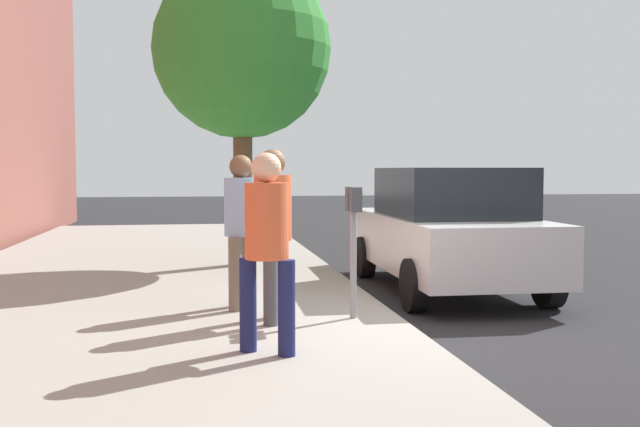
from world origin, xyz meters
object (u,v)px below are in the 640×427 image
Objects in this scene: pedestrian_at_meter at (273,220)px; parked_sedan_near at (447,229)px; parking_officer at (241,218)px; street_tree at (242,51)px; parking_meter at (353,224)px; pedestrian_bystander at (267,236)px.

pedestrian_at_meter reaches higher than parked_sedan_near.
street_tree is at bearing 111.44° from parking_officer.
pedestrian_at_meter is 0.85m from parking_officer.
parking_meter is 0.80× the size of parking_officer.
parking_meter is 0.78× the size of pedestrian_at_meter.
parked_sedan_near is (1.52, -3.02, -0.29)m from parking_officer.
pedestrian_at_meter reaches higher than parking_meter.
parking_officer reaches higher than parked_sedan_near.
parking_officer is (0.77, 1.15, 0.02)m from parking_meter.
parked_sedan_near is (3.62, -2.93, -0.28)m from pedestrian_bystander.
pedestrian_at_meter is 0.41× the size of parked_sedan_near.
pedestrian_bystander is (-1.33, 1.06, 0.01)m from parking_meter.
street_tree reaches higher than pedestrian_at_meter.
parking_officer is at bearing 176.10° from street_tree.
pedestrian_bystander is at bearing -62.09° from parking_officer.
parking_officer is 3.39m from parked_sedan_near.
street_tree reaches higher than parking_officer.
pedestrian_at_meter is 5.22m from street_tree.
parking_meter is 0.87m from pedestrian_at_meter.
pedestrian_bystander is 0.34× the size of street_tree.
pedestrian_at_meter is at bearing 25.96° from pedestrian_bystander.
street_tree reaches higher than parking_meter.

